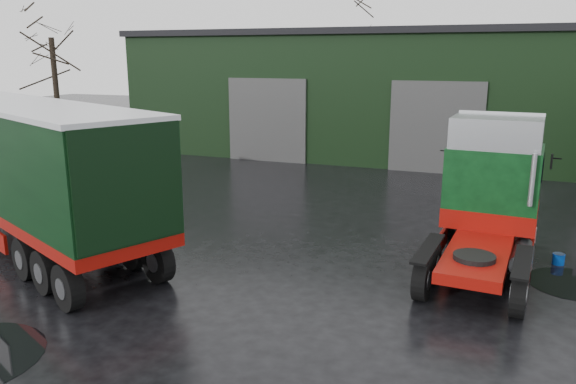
% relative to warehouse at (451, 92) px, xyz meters
% --- Properties ---
extents(ground, '(100.00, 100.00, 0.00)m').
position_rel_warehouse_xyz_m(ground, '(-2.00, -20.00, -3.16)').
color(ground, black).
extents(warehouse, '(32.40, 12.40, 6.30)m').
position_rel_warehouse_xyz_m(warehouse, '(0.00, 0.00, 0.00)').
color(warehouse, black).
rests_on(warehouse, ground).
extents(hero_tractor, '(2.90, 6.03, 3.64)m').
position_rel_warehouse_xyz_m(hero_tractor, '(2.50, -17.77, -1.34)').
color(hero_tractor, '#093513').
rests_on(hero_tractor, ground).
extents(trailer_left, '(12.56, 7.63, 3.92)m').
position_rel_warehouse_xyz_m(trailer_left, '(-9.68, -19.63, -1.19)').
color(trailer_left, silver).
rests_on(trailer_left, ground).
extents(wash_bucket, '(0.38, 0.38, 0.27)m').
position_rel_warehouse_xyz_m(wash_bucket, '(4.30, -16.40, -3.02)').
color(wash_bucket, '#07369D').
rests_on(wash_bucket, ground).
extents(tree_left, '(4.40, 4.40, 8.50)m').
position_rel_warehouse_xyz_m(tree_left, '(-19.00, -8.00, 1.09)').
color(tree_left, black).
rests_on(tree_left, ground).
extents(tree_back_a, '(4.40, 4.40, 9.50)m').
position_rel_warehouse_xyz_m(tree_back_a, '(-8.00, 10.00, 1.59)').
color(tree_back_a, black).
rests_on(tree_back_a, ground).
extents(puddle_1, '(2.03, 2.03, 0.01)m').
position_rel_warehouse_xyz_m(puddle_1, '(4.54, -17.64, -3.15)').
color(puddle_1, black).
rests_on(puddle_1, ground).
extents(puddle_2, '(3.79, 3.79, 0.01)m').
position_rel_warehouse_xyz_m(puddle_2, '(-8.45, -18.46, -3.15)').
color(puddle_2, black).
rests_on(puddle_2, ground).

